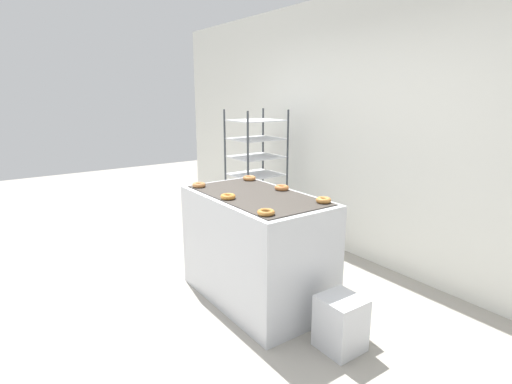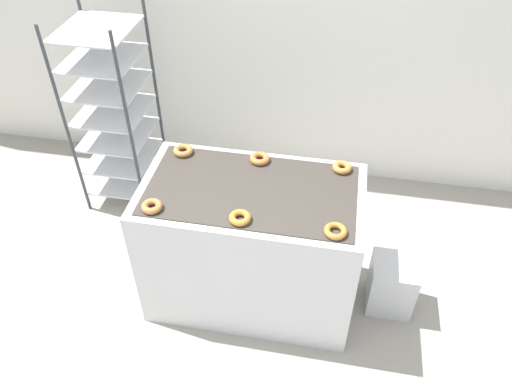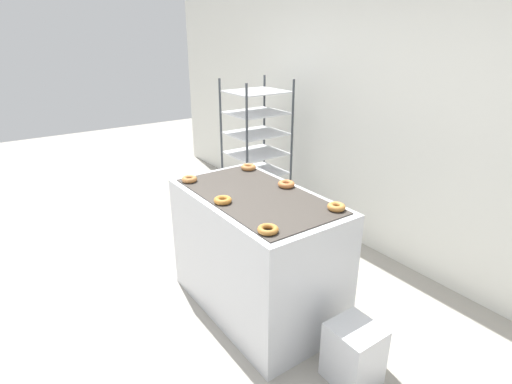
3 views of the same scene
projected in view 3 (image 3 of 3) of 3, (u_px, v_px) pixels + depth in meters
name	position (u px, v px, depth m)	size (l,w,h in m)	color
ground_plane	(184.00, 336.00, 2.86)	(14.00, 14.00, 0.00)	#9E998E
wall_back	(397.00, 110.00, 3.47)	(8.00, 0.05, 2.80)	silver
fryer_machine	(256.00, 253.00, 3.02)	(1.33, 0.76, 0.95)	silver
baking_rack_cart	(256.00, 153.00, 4.32)	(0.52, 0.60, 1.59)	#33383D
glaze_bin	(353.00, 354.00, 2.45)	(0.30, 0.28, 0.39)	silver
donut_near_left	(189.00, 179.00, 3.08)	(0.12, 0.12, 0.04)	#A66B39
donut_near_center	(223.00, 200.00, 2.70)	(0.12, 0.12, 0.04)	#B7722C
donut_near_right	(268.00, 229.00, 2.30)	(0.13, 0.13, 0.03)	#AA6D2E
donut_far_left	(248.00, 167.00, 3.35)	(0.13, 0.13, 0.04)	#B16F3B
donut_far_center	(287.00, 184.00, 2.98)	(0.13, 0.13, 0.04)	#B56A36
donut_far_right	(336.00, 207.00, 2.59)	(0.12, 0.12, 0.04)	#B87938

